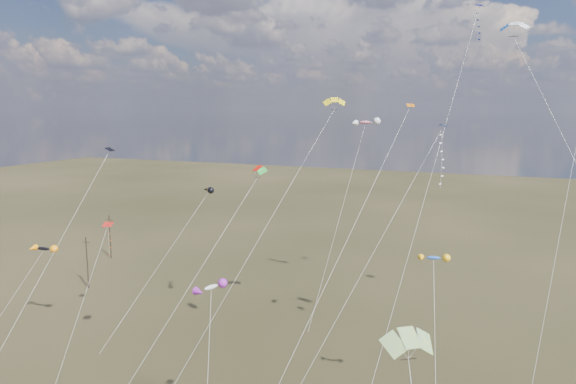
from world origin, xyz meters
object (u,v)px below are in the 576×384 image
at_px(parafoil_yellow, 334,101).
at_px(novelty_black_orange, 43,249).
at_px(utility_pole_near, 87,262).
at_px(utility_pole_far, 110,236).

height_order(parafoil_yellow, novelty_black_orange, parafoil_yellow).
xyz_separation_m(utility_pole_near, utility_pole_far, (-8.00, 14.00, 0.00)).
xyz_separation_m(utility_pole_far, parafoil_yellow, (47.92, -17.70, 23.76)).
height_order(utility_pole_near, utility_pole_far, same).
distance_m(utility_pole_far, novelty_black_orange, 31.21).
xyz_separation_m(parafoil_yellow, novelty_black_orange, (-33.78, -9.46, -17.66)).
bearing_deg(utility_pole_near, utility_pole_far, 119.74).
xyz_separation_m(utility_pole_near, novelty_black_orange, (6.13, -13.15, 6.10)).
height_order(utility_pole_far, novelty_black_orange, novelty_black_orange).
bearing_deg(parafoil_yellow, novelty_black_orange, -164.36).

